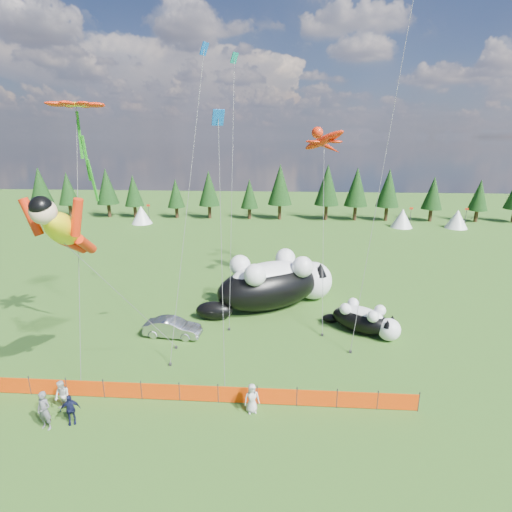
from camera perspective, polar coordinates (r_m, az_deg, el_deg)
The scene contains 17 objects.
ground at distance 24.50m, azimuth -6.64°, elevation -15.77°, with size 160.00×160.00×0.00m, color #153509.
safety_fence at distance 21.78m, azimuth -8.18°, elevation -18.83°, with size 22.06×0.06×1.10m.
tree_line at distance 66.06m, azimuth 0.30°, elevation 8.73°, with size 90.00×4.00×8.00m, color black, non-canonical shape.
festival_tents at distance 61.81m, azimuth 10.27°, elevation 5.47°, with size 50.00×3.20×2.80m, color white, non-canonical shape.
cat_large at distance 31.71m, azimuth 2.80°, elevation -3.78°, with size 10.70×8.14×4.28m.
cat_small at distance 28.92m, azimuth 15.25°, elevation -8.74°, with size 5.03×4.04×2.06m.
car at distance 28.14m, azimuth -11.83°, elevation -9.99°, with size 1.35×3.88×1.28m, color #AEAEB2.
spectator_a at distance 22.04m, azimuth -28.00°, elevation -18.92°, with size 0.70×0.46×1.93m, color #5D5E62.
spectator_b at distance 22.94m, azimuth -25.95°, elevation -17.57°, with size 0.80×0.47×1.64m, color beige.
spectator_c at distance 21.95m, azimuth -25.00°, elevation -19.26°, with size 0.90×0.46×1.54m, color #141737.
spectator_e at distance 20.79m, azimuth -0.59°, elevation -19.66°, with size 0.76×0.49×1.55m, color beige.
superhero_kite at distance 20.95m, azimuth -25.87°, elevation 3.49°, with size 6.31×7.61×11.85m.
gecko_kite at distance 34.45m, azimuth 9.65°, elevation 15.97°, with size 6.25×12.63×15.80m.
flower_kite at distance 24.43m, azimuth -24.29°, elevation 18.70°, with size 3.93×6.05×15.13m.
diamond_kite_a at distance 27.63m, azimuth -7.64°, elevation 25.52°, with size 1.83×7.22×19.58m.
diamond_kite_c at distance 20.49m, azimuth -5.38°, elevation 17.58°, with size 1.10×3.30×14.79m.
diamond_kite_d at distance 32.32m, azimuth -3.15°, elevation 24.85°, with size 0.76×7.39×19.91m.
Camera 1 is at (4.12, -20.30, 13.08)m, focal length 28.00 mm.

